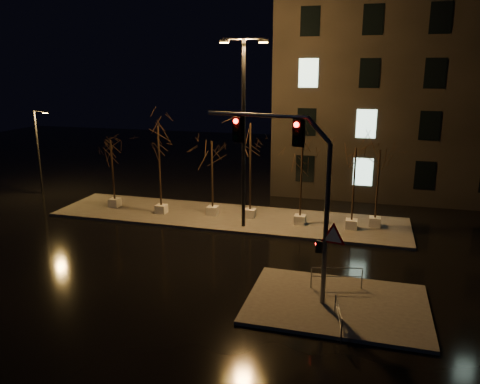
% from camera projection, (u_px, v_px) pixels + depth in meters
% --- Properties ---
extents(ground, '(90.00, 90.00, 0.00)m').
position_uv_depth(ground, '(192.00, 253.00, 23.68)').
color(ground, black).
rests_on(ground, ground).
extents(median, '(22.00, 5.00, 0.15)m').
position_uv_depth(median, '(227.00, 217.00, 29.25)').
color(median, '#484440').
rests_on(median, ground).
extents(sidewalk_corner, '(7.00, 5.00, 0.15)m').
position_uv_depth(sidewalk_corner, '(337.00, 304.00, 18.45)').
color(sidewalk_corner, '#484440').
rests_on(sidewalk_corner, ground).
extents(building, '(25.00, 12.00, 15.00)m').
position_uv_depth(building, '(452.00, 91.00, 34.89)').
color(building, black).
rests_on(building, ground).
extents(tree_0, '(1.80, 1.80, 4.59)m').
position_uv_depth(tree_0, '(112.00, 155.00, 30.39)').
color(tree_0, silver).
rests_on(tree_0, median).
extents(tree_1, '(1.80, 1.80, 5.70)m').
position_uv_depth(tree_1, '(159.00, 146.00, 28.74)').
color(tree_1, silver).
rests_on(tree_1, median).
extents(tree_2, '(1.80, 1.80, 4.81)m').
position_uv_depth(tree_2, '(212.00, 158.00, 28.58)').
color(tree_2, silver).
rests_on(tree_2, median).
extents(tree_3, '(1.80, 1.80, 5.99)m').
position_uv_depth(tree_3, '(250.00, 145.00, 27.80)').
color(tree_3, silver).
rests_on(tree_3, median).
extents(tree_4, '(1.80, 1.80, 4.90)m').
position_uv_depth(tree_4, '(302.00, 162.00, 26.79)').
color(tree_4, silver).
rests_on(tree_4, median).
extents(tree_5, '(1.80, 1.80, 4.84)m').
position_uv_depth(tree_5, '(355.00, 166.00, 25.99)').
color(tree_5, silver).
rests_on(tree_5, median).
extents(tree_6, '(1.80, 1.80, 4.62)m').
position_uv_depth(tree_6, '(379.00, 168.00, 26.45)').
color(tree_6, silver).
rests_on(tree_6, median).
extents(traffic_signal_mast, '(5.83, 1.40, 7.27)m').
position_uv_depth(traffic_signal_mast, '(298.00, 182.00, 17.70)').
color(traffic_signal_mast, slate).
rests_on(traffic_signal_mast, sidewalk_corner).
extents(streetlight_main, '(2.63, 0.69, 10.52)m').
position_uv_depth(streetlight_main, '(244.00, 122.00, 25.86)').
color(streetlight_main, black).
rests_on(streetlight_main, median).
extents(streetlight_far, '(1.21, 0.21, 6.19)m').
position_uv_depth(streetlight_far, '(39.00, 149.00, 34.28)').
color(streetlight_far, black).
rests_on(streetlight_far, ground).
extents(guard_rail_a, '(2.09, 0.53, 0.93)m').
position_uv_depth(guard_rail_a, '(337.00, 275.00, 19.47)').
color(guard_rail_a, slate).
rests_on(guard_rail_a, sidewalk_corner).
extents(guard_rail_b, '(0.39, 1.84, 0.89)m').
position_uv_depth(guard_rail_b, '(338.00, 314.00, 16.42)').
color(guard_rail_b, slate).
rests_on(guard_rail_b, sidewalk_corner).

